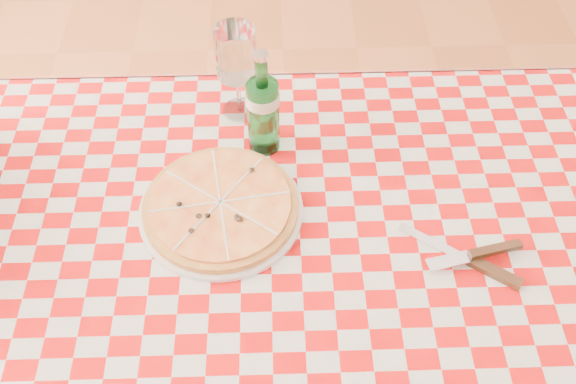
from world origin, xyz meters
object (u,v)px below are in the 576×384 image
dining_table (299,269)px  wine_glass (237,73)px  water_bottle (263,103)px  pizza_plate (221,206)px

dining_table → wine_glass: bearing=108.7°
water_bottle → wine_glass: bearing=116.5°
wine_glass → pizza_plate: bearing=-96.3°
dining_table → water_bottle: (-0.06, 0.23, 0.21)m
dining_table → water_bottle: bearing=105.0°
dining_table → water_bottle: water_bottle is taller
dining_table → pizza_plate: bearing=155.8°
dining_table → wine_glass: size_ratio=5.83×
pizza_plate → wine_glass: wine_glass is taller
water_bottle → wine_glass: (-0.05, 0.10, -0.01)m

